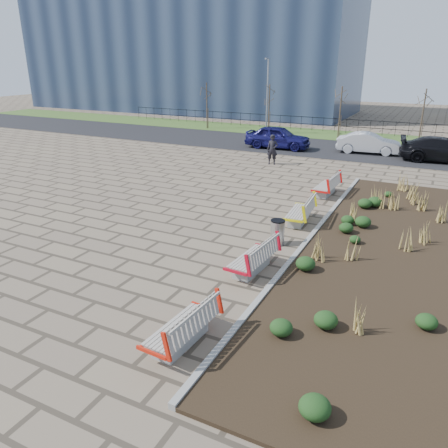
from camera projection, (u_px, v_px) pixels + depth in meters
The scene contains 21 objects.
ground at pixel (134, 276), 13.05m from camera, with size 120.00×120.00×0.00m, color #6C5E4A.
planting_bed at pixel (377, 251), 14.60m from camera, with size 4.50×18.00×0.10m, color black.
planting_curb at pixel (310, 239), 15.56m from camera, with size 0.16×18.00×0.15m, color gray.
grass_verge_far at pixel (342, 136), 36.44m from camera, with size 80.00×5.00×0.04m, color #33511E.
road at pixel (323, 148), 31.43m from camera, with size 80.00×7.00×0.02m, color black.
bench_a at pixel (180, 325), 9.79m from camera, with size 0.90×2.10×1.00m, color red, non-canonical shape.
bench_b at pixel (252, 256), 13.19m from camera, with size 0.90×2.10×1.00m, color red, non-canonical shape.
bench_c at pixel (299, 210), 17.14m from camera, with size 0.90×2.10×1.00m, color yellow, non-canonical shape.
bench_d at pixel (326, 185), 20.62m from camera, with size 0.90×2.10×1.00m, color red, non-canonical shape.
litter_bin at pixel (277, 232), 15.15m from camera, with size 0.49×0.49×0.87m, color #B2B2B7.
pedestrian at pixel (272, 150), 26.44m from camera, with size 0.65×0.43×1.80m, color black.
car_blue at pixel (278, 137), 31.12m from camera, with size 1.86×4.62×1.57m, color #13124F.
car_silver at pixel (369, 143), 29.50m from camera, with size 1.45×4.17×1.37m, color #AFB2B8.
car_black at pixel (443, 150), 27.05m from camera, with size 2.09×5.15×1.49m, color black.
tree_a at pixel (207, 106), 39.48m from camera, with size 1.40×1.40×4.00m, color #4C3D2D, non-canonical shape.
tree_b at pixel (269, 109), 36.97m from camera, with size 1.40×1.40×4.00m, color #4C3D2D, non-canonical shape.
tree_c at pixel (340, 113), 34.46m from camera, with size 1.40×1.40×4.00m, color #4C3D2D, non-canonical shape.
tree_d at pixel (422, 117), 31.95m from camera, with size 1.40×1.40×4.00m, color #4C3D2D, non-canonical shape.
lamp_west at pixel (267, 97), 36.20m from camera, with size 0.24×0.60×6.00m, color gray, non-canonical shape.
railing_fence at pixel (346, 126), 37.47m from camera, with size 44.00×0.10×1.20m, color black, non-canonical shape.
building_glass at pixel (187, 45), 52.99m from camera, with size 40.00×14.00×15.00m, color #192338.
Camera 1 is at (7.61, -9.20, 6.11)m, focal length 35.00 mm.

